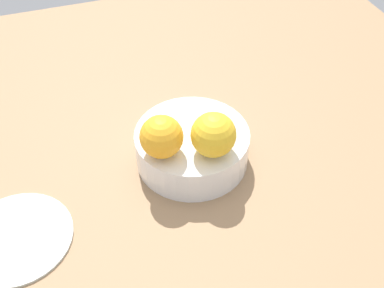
# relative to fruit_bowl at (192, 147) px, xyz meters

# --- Properties ---
(ground_plane) EXTENTS (1.10, 1.10, 0.02)m
(ground_plane) POSITION_rel_fruit_bowl_xyz_m (0.00, 0.00, -0.04)
(ground_plane) COLOR #997551
(fruit_bowl) EXTENTS (0.17, 0.17, 0.05)m
(fruit_bowl) POSITION_rel_fruit_bowl_xyz_m (0.00, 0.00, 0.00)
(fruit_bowl) COLOR white
(fruit_bowl) RESTS_ON ground_plane
(orange_in_bowl_0) EXTENTS (0.06, 0.06, 0.06)m
(orange_in_bowl_0) POSITION_rel_fruit_bowl_xyz_m (0.02, -0.05, 0.06)
(orange_in_bowl_0) COLOR #F9A823
(orange_in_bowl_0) RESTS_ON fruit_bowl
(orange_in_bowl_1) EXTENTS (0.06, 0.06, 0.06)m
(orange_in_bowl_1) POSITION_rel_fruit_bowl_xyz_m (0.04, 0.02, 0.06)
(orange_in_bowl_1) COLOR yellow
(orange_in_bowl_1) RESTS_ON fruit_bowl
(side_plate) EXTENTS (0.15, 0.15, 0.01)m
(side_plate) POSITION_rel_fruit_bowl_xyz_m (0.06, -0.27, -0.02)
(side_plate) COLOR silver
(side_plate) RESTS_ON ground_plane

